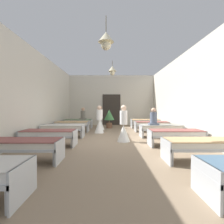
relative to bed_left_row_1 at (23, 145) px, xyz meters
The scene contains 18 objects.
ground_plane 3.68m from the bed_left_row_1, 51.46° to the left, with size 7.24×14.22×0.10m, color #8C755B.
room_shell 5.09m from the bed_left_row_1, 62.18° to the left, with size 7.04×13.82×3.90m.
bed_left_row_1 is the anchor object (origin of this frame).
bed_right_row_1 4.54m from the bed_left_row_1, ahead, with size 1.90×0.84×0.57m.
bed_left_row_2 1.90m from the bed_left_row_1, 90.00° to the left, with size 1.90×0.84×0.57m.
bed_right_row_2 4.92m from the bed_left_row_1, 22.71° to the left, with size 1.90×0.84×0.57m.
bed_left_row_3 3.80m from the bed_left_row_1, 90.00° to the left, with size 1.90×0.84×0.57m.
bed_right_row_3 5.92m from the bed_left_row_1, 39.92° to the left, with size 1.90×0.84×0.57m.
bed_left_row_4 5.70m from the bed_left_row_1, 90.00° to the left, with size 1.90×0.84×0.57m.
bed_right_row_4 7.29m from the bed_left_row_1, 51.46° to the left, with size 1.90×0.84×0.57m.
bed_left_row_5 7.60m from the bed_left_row_1, 90.00° to the left, with size 1.90×0.84×0.57m.
bed_right_row_5 8.85m from the bed_left_row_1, 59.14° to the left, with size 1.90×0.84×0.57m.
nurse_near_aisle 6.68m from the bed_left_row_1, 76.44° to the left, with size 0.52×0.52×1.49m.
nurse_mid_aisle 3.84m from the bed_left_row_1, 44.70° to the left, with size 0.52×0.52×1.49m.
nurse_far_aisle 5.40m from the bed_left_row_1, 72.87° to the left, with size 0.52×0.52×1.49m.
patient_seated_primary 7.55m from the bed_left_row_1, 87.34° to the left, with size 0.44×0.44×0.80m.
patient_seated_secondary 5.64m from the bed_left_row_1, 41.85° to the left, with size 0.44×0.44×0.80m.
potted_plant 7.78m from the bed_left_row_1, 74.28° to the left, with size 0.68×0.68×1.22m.
Camera 1 is at (-0.06, -7.39, 1.39)m, focal length 28.89 mm.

